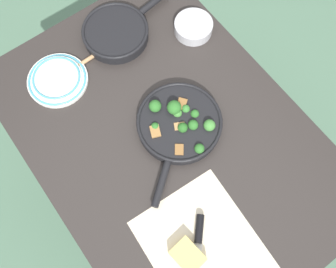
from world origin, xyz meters
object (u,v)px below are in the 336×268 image
at_px(skillet_broccoli, 179,123).
at_px(skillet_eggs, 116,32).
at_px(cheese_block, 188,256).
at_px(grater_knife, 198,243).
at_px(prep_bowl_steel, 193,27).
at_px(wooden_spoon, 91,57).
at_px(dinner_plate_stack, 57,79).

xyz_separation_m(skillet_broccoli, skillet_eggs, (0.42, -0.03, -0.00)).
bearing_deg(skillet_broccoli, cheese_block, 18.75).
height_order(grater_knife, prep_bowl_steel, prep_bowl_steel).
bearing_deg(skillet_broccoli, skillet_eggs, -132.16).
relative_size(skillet_broccoli, wooden_spoon, 1.05).
distance_m(wooden_spoon, prep_bowl_steel, 0.39).
distance_m(skillet_broccoli, wooden_spoon, 0.41).
height_order(grater_knife, cheese_block, cheese_block).
xyz_separation_m(grater_knife, dinner_plate_stack, (0.73, 0.06, 0.00)).
height_order(skillet_broccoli, prep_bowl_steel, skillet_broccoli).
bearing_deg(grater_knife, prep_bowl_steel, -173.23).
height_order(skillet_eggs, cheese_block, skillet_eggs).
height_order(skillet_eggs, prep_bowl_steel, skillet_eggs).
relative_size(skillet_eggs, prep_bowl_steel, 2.72).
height_order(skillet_broccoli, cheese_block, skillet_broccoli).
relative_size(skillet_broccoli, cheese_block, 3.79).
relative_size(skillet_eggs, dinner_plate_stack, 1.80).
relative_size(wooden_spoon, grater_knife, 1.90).
relative_size(grater_knife, cheese_block, 1.90).
xyz_separation_m(wooden_spoon, prep_bowl_steel, (-0.12, -0.37, 0.01)).
bearing_deg(prep_bowl_steel, grater_knife, 143.26).
height_order(dinner_plate_stack, prep_bowl_steel, prep_bowl_steel).
bearing_deg(wooden_spoon, prep_bowl_steel, -20.95).
bearing_deg(dinner_plate_stack, cheese_block, -179.37).
distance_m(skillet_eggs, grater_knife, 0.79).
relative_size(skillet_broccoli, dinner_plate_stack, 1.78).
bearing_deg(wooden_spoon, dinner_plate_stack, -179.14).
bearing_deg(wooden_spoon, cheese_block, -102.71).
bearing_deg(grater_knife, wooden_spoon, -143.28).
bearing_deg(skillet_broccoli, wooden_spoon, -114.31).
distance_m(cheese_block, dinner_plate_stack, 0.74).
xyz_separation_m(skillet_broccoli, dinner_plate_stack, (0.39, 0.24, -0.01)).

